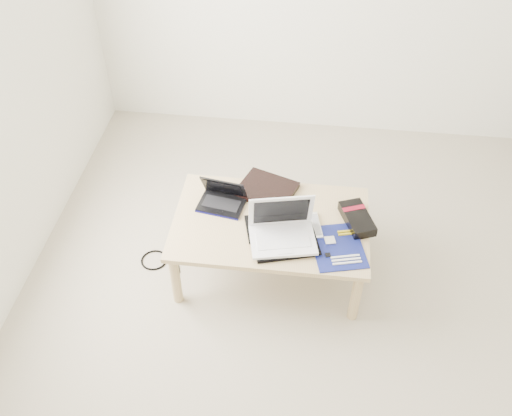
# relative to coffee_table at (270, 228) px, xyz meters

# --- Properties ---
(ground) EXTENTS (4.00, 4.00, 0.00)m
(ground) POSITION_rel_coffee_table_xyz_m (0.56, -0.47, -0.35)
(ground) COLOR #ADA38D
(ground) RESTS_ON ground
(room_shell) EXTENTS (4.20, 4.20, 2.70)m
(room_shell) POSITION_rel_coffee_table_xyz_m (0.56, -0.47, 1.32)
(room_shell) COLOR white
(room_shell) RESTS_ON ground
(coffee_table) EXTENTS (1.10, 0.70, 0.40)m
(coffee_table) POSITION_rel_coffee_table_xyz_m (0.00, 0.00, 0.00)
(coffee_table) COLOR tan
(coffee_table) RESTS_ON ground
(book) EXTENTS (0.39, 0.36, 0.03)m
(book) POSITION_rel_coffee_table_xyz_m (-0.05, 0.25, 0.06)
(book) COLOR black
(book) RESTS_ON coffee_table
(netbook) EXTENTS (0.29, 0.23, 0.18)m
(netbook) POSITION_rel_coffee_table_xyz_m (-0.29, 0.11, 0.09)
(netbook) COLOR black
(netbook) RESTS_ON coffee_table
(tablet) EXTENTS (0.32, 0.28, 0.02)m
(tablet) POSITION_rel_coffee_table_xyz_m (0.01, -0.05, 0.06)
(tablet) COLOR black
(tablet) RESTS_ON coffee_table
(remote) EXTENTS (0.09, 0.20, 0.02)m
(remote) POSITION_rel_coffee_table_xyz_m (0.26, -0.01, 0.06)
(remote) COLOR silver
(remote) RESTS_ON coffee_table
(neoprene_sleeve) EXTENTS (0.40, 0.34, 0.02)m
(neoprene_sleeve) POSITION_rel_coffee_table_xyz_m (0.09, -0.15, 0.06)
(neoprene_sleeve) COLOR black
(neoprene_sleeve) RESTS_ON coffee_table
(white_laptop) EXTENTS (0.39, 0.32, 0.25)m
(white_laptop) POSITION_rel_coffee_table_xyz_m (0.07, -0.13, 0.12)
(white_laptop) COLOR white
(white_laptop) RESTS_ON neoprene_sleeve
(motherboard) EXTENTS (0.34, 0.39, 0.02)m
(motherboard) POSITION_rel_coffee_table_xyz_m (0.38, -0.15, 0.05)
(motherboard) COLOR #0D1358
(motherboard) RESTS_ON coffee_table
(gpu_box) EXTENTS (0.22, 0.29, 0.06)m
(gpu_box) POSITION_rel_coffee_table_xyz_m (0.48, 0.05, 0.08)
(gpu_box) COLOR black
(gpu_box) RESTS_ON coffee_table
(cable_coil) EXTENTS (0.11, 0.11, 0.01)m
(cable_coil) POSITION_rel_coffee_table_xyz_m (-0.08, -0.03, 0.05)
(cable_coil) COLOR black
(cable_coil) RESTS_ON coffee_table
(floor_cable_coil) EXTENTS (0.17, 0.17, 0.01)m
(floor_cable_coil) POSITION_rel_coffee_table_xyz_m (-0.72, -0.03, -0.35)
(floor_cable_coil) COLOR black
(floor_cable_coil) RESTS_ON ground
(floor_cable_trail) EXTENTS (0.12, 0.31, 0.01)m
(floor_cable_trail) POSITION_rel_coffee_table_xyz_m (-0.59, 0.05, -0.35)
(floor_cable_trail) COLOR black
(floor_cable_trail) RESTS_ON ground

